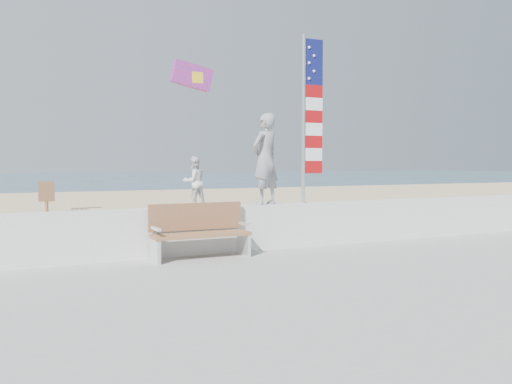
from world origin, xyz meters
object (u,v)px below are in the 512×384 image
(bench, at_px, (199,230))
(flag, at_px, (309,112))
(child, at_px, (194,182))
(adult, at_px, (265,159))

(bench, height_order, flag, flag)
(child, relative_size, bench, 0.54)
(adult, height_order, child, adult)
(child, distance_m, flag, 2.91)
(bench, relative_size, flag, 0.51)
(flag, bearing_deg, bench, -170.11)
(adult, distance_m, bench, 2.11)
(adult, distance_m, child, 1.58)
(child, height_order, bench, child)
(bench, bearing_deg, adult, 15.97)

